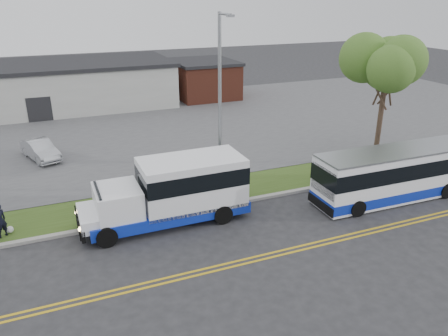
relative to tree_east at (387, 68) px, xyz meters
name	(u,v)px	position (x,y,z in m)	size (l,w,h in m)	color
ground	(184,224)	(-14.00, -3.00, -6.20)	(140.00, 140.00, 0.00)	#28282B
lane_line_north	(213,267)	(-14.00, -6.85, -6.20)	(70.00, 0.12, 0.01)	gold
lane_line_south	(216,271)	(-14.00, -7.15, -6.20)	(70.00, 0.12, 0.01)	gold
curb	(178,213)	(-14.00, -1.90, -6.13)	(80.00, 0.30, 0.15)	#9E9B93
verge	(168,199)	(-14.00, -0.10, -6.15)	(80.00, 3.30, 0.10)	#364C19
parking_lot	(121,130)	(-14.00, 14.00, -6.15)	(80.00, 25.00, 0.10)	#4C4C4F
commercial_building	(37,87)	(-20.00, 24.00, -4.02)	(25.40, 10.40, 4.35)	#9E9E99
brick_wing	(204,79)	(-3.50, 23.00, -4.24)	(6.30, 7.30, 3.90)	brown
tree_east	(387,68)	(0.00, 0.00, 0.00)	(5.20, 5.20, 8.33)	#3D2E21
streetlight_near	(220,101)	(-11.00, -0.27, -0.97)	(0.35, 1.53, 9.50)	gray
shuttle_bus	(176,189)	(-14.15, -2.40, -4.55)	(8.10, 2.75, 3.09)	#0F28A6
transit_bus	(401,173)	(-2.21, -4.50, -4.80)	(10.03, 2.57, 2.77)	white
pedestrian	(0,221)	(-22.04, -1.10, -5.28)	(0.60, 0.39, 1.64)	black
parked_car_a	(40,150)	(-20.18, 9.02, -5.46)	(1.37, 3.93, 1.29)	#B1B3B9
grocery_bag_right	(10,230)	(-21.74, -0.85, -5.94)	(0.32, 0.32, 0.32)	white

